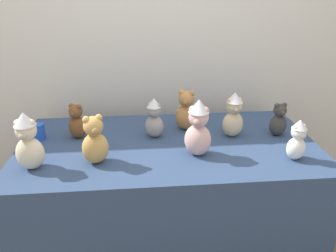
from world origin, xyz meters
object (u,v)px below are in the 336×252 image
(teddy_bear_snow, at_px, (297,140))
(display_table, at_px, (168,188))
(teddy_bear_blush, at_px, (198,129))
(teddy_bear_sand, at_px, (233,115))
(party_cup_blue, at_px, (39,132))
(teddy_bear_chestnut, at_px, (77,122))
(teddy_bear_charcoal, at_px, (279,120))
(teddy_bear_ash, at_px, (154,118))
(teddy_bear_honey, at_px, (95,141))
(teddy_bear_cream, at_px, (28,142))
(teddy_bear_caramel, at_px, (186,111))

(teddy_bear_snow, bearing_deg, display_table, 140.86)
(teddy_bear_blush, xyz_separation_m, teddy_bear_sand, (0.28, 0.24, -0.02))
(display_table, bearing_deg, teddy_bear_snow, -20.97)
(teddy_bear_blush, relative_size, party_cup_blue, 3.22)
(teddy_bear_chestnut, height_order, teddy_bear_charcoal, teddy_bear_chestnut)
(teddy_bear_sand, relative_size, teddy_bear_ash, 1.13)
(teddy_bear_honey, relative_size, teddy_bear_cream, 0.88)
(teddy_bear_sand, bearing_deg, teddy_bear_cream, -174.98)
(display_table, relative_size, teddy_bear_ash, 7.01)
(teddy_bear_sand, relative_size, teddy_bear_cream, 0.92)
(teddy_bear_sand, bearing_deg, teddy_bear_blush, -148.83)
(teddy_bear_sand, bearing_deg, party_cup_blue, 168.12)
(teddy_bear_cream, height_order, teddy_bear_charcoal, teddy_bear_cream)
(teddy_bear_sand, xyz_separation_m, teddy_bear_chestnut, (-1.04, 0.07, -0.04))
(display_table, xyz_separation_m, teddy_bear_cream, (-0.79, -0.25, 0.52))
(teddy_bear_cream, bearing_deg, teddy_bear_ash, 28.35)
(display_table, xyz_separation_m, party_cup_blue, (-0.85, 0.13, 0.41))
(display_table, relative_size, teddy_bear_chestnut, 8.00)
(teddy_bear_caramel, relative_size, teddy_bear_cream, 0.86)
(teddy_bear_honey, relative_size, teddy_bear_snow, 1.17)
(teddy_bear_honey, height_order, teddy_bear_cream, teddy_bear_cream)
(teddy_bear_snow, bearing_deg, teddy_bear_honey, 158.61)
(teddy_bear_ash, bearing_deg, display_table, -33.29)
(teddy_bear_honey, relative_size, teddy_bear_sand, 0.95)
(display_table, bearing_deg, teddy_bear_cream, -162.72)
(teddy_bear_snow, bearing_deg, teddy_bear_sand, 111.22)
(display_table, bearing_deg, teddy_bear_sand, 8.54)
(teddy_bear_honey, relative_size, teddy_bear_caramel, 1.02)
(teddy_bear_chestnut, height_order, teddy_bear_snow, teddy_bear_snow)
(display_table, bearing_deg, teddy_bear_ash, 129.48)
(teddy_bear_blush, relative_size, teddy_bear_charcoal, 1.52)
(teddy_bear_ash, bearing_deg, party_cup_blue, -164.76)
(teddy_bear_chestnut, xyz_separation_m, teddy_bear_charcoal, (1.35, -0.08, -0.00))
(teddy_bear_chestnut, distance_m, teddy_bear_cream, 0.43)
(teddy_bear_honey, height_order, teddy_bear_caramel, teddy_bear_honey)
(teddy_bear_blush, relative_size, teddy_bear_honey, 1.20)
(teddy_bear_cream, distance_m, teddy_bear_charcoal, 1.57)
(teddy_bear_ash, relative_size, teddy_bear_snow, 1.09)
(teddy_bear_caramel, xyz_separation_m, teddy_bear_ash, (-0.23, -0.11, -0.00))
(display_table, bearing_deg, party_cup_blue, 171.44)
(teddy_bear_blush, bearing_deg, teddy_bear_honey, -158.23)
(teddy_bear_chestnut, relative_size, teddy_bear_cream, 0.71)
(teddy_bear_chestnut, relative_size, party_cup_blue, 2.19)
(teddy_bear_caramel, xyz_separation_m, teddy_bear_chestnut, (-0.74, -0.07, -0.02))
(teddy_bear_sand, relative_size, teddy_bear_snow, 1.23)
(teddy_bear_sand, height_order, teddy_bear_cream, teddy_bear_cream)
(teddy_bear_snow, xyz_separation_m, teddy_bear_charcoal, (0.03, 0.33, -0.02))
(teddy_bear_ash, xyz_separation_m, teddy_bear_snow, (0.81, -0.38, -0.01))
(display_table, distance_m, teddy_bear_cream, 0.98)
(teddy_bear_chestnut, bearing_deg, teddy_bear_honey, -40.90)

